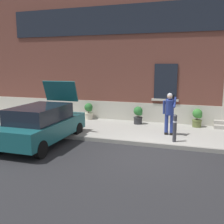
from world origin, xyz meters
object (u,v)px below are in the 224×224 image
planter_olive (197,117)px  planter_cream (89,111)px  bollard_near_person (175,127)px  person_on_phone (169,111)px  planter_charcoal (138,115)px  hatchback_car_teal (42,124)px

planter_olive → planter_cream: bearing=179.3°
bollard_near_person → planter_olive: size_ratio=1.22×
planter_cream → person_on_phone: bearing=-23.7°
planter_olive → bollard_near_person: bearing=-105.4°
person_on_phone → planter_olive: person_on_phone is taller
person_on_phone → planter_olive: size_ratio=2.03×
planter_cream → planter_charcoal: size_ratio=1.00×
hatchback_car_teal → person_on_phone: (4.47, 2.33, 0.35)m
bollard_near_person → person_on_phone: (-0.31, 0.93, 0.44)m
planter_charcoal → planter_olive: 2.75m
planter_charcoal → hatchback_car_teal: bearing=-125.3°
planter_olive → person_on_phone: bearing=-120.1°
hatchback_car_teal → planter_cream: size_ratio=4.74×
person_on_phone → hatchback_car_teal: bearing=-144.2°
person_on_phone → planter_charcoal: 2.39m
planter_cream → planter_olive: size_ratio=1.00×
planter_charcoal → planter_olive: (2.74, 0.23, 0.00)m
hatchback_car_teal → bollard_near_person: bearing=16.4°
planter_charcoal → bollard_near_person: bearing=-52.5°
hatchback_car_teal → planter_olive: bearing=37.1°
hatchback_car_teal → planter_cream: (0.07, 4.27, -0.19)m
hatchback_car_teal → bollard_near_person: hatchback_car_teal is taller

